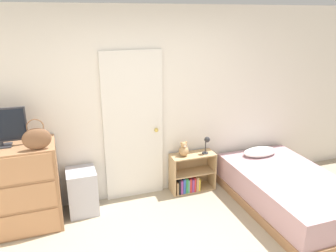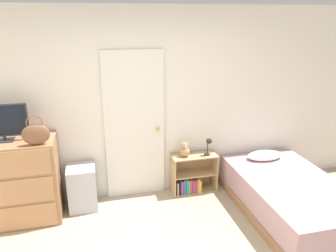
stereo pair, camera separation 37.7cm
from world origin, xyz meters
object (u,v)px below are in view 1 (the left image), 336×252
(handbag, at_px, (37,138))
(desk_lamp, at_px, (207,142))
(bookshelf, at_px, (190,176))
(bed, at_px, (288,191))
(teddy_bear, at_px, (184,150))
(dresser, at_px, (15,188))
(storage_bin, at_px, (82,191))

(handbag, bearing_deg, desk_lamp, 7.70)
(desk_lamp, bearing_deg, handbag, -172.30)
(bookshelf, xyz_separation_m, bed, (1.06, -0.83, 0.02))
(desk_lamp, bearing_deg, bed, -43.59)
(handbag, distance_m, bookshelf, 2.19)
(bed, bearing_deg, desk_lamp, 136.41)
(handbag, height_order, desk_lamp, handbag)
(desk_lamp, distance_m, bed, 1.25)
(handbag, xyz_separation_m, bed, (3.00, -0.49, -0.94))
(bookshelf, bearing_deg, handbag, -170.29)
(teddy_bear, distance_m, desk_lamp, 0.34)
(handbag, bearing_deg, bookshelf, 9.71)
(handbag, height_order, bookshelf, handbag)
(handbag, relative_size, bed, 0.18)
(dresser, xyz_separation_m, handbag, (0.32, -0.19, 0.65))
(dresser, distance_m, storage_bin, 0.79)
(teddy_bear, bearing_deg, handbag, -169.84)
(dresser, xyz_separation_m, bookshelf, (2.26, 0.14, -0.31))
(storage_bin, height_order, teddy_bear, teddy_bear)
(bookshelf, bearing_deg, bed, -37.99)
(handbag, distance_m, teddy_bear, 1.94)
(handbag, relative_size, bookshelf, 0.55)
(handbag, height_order, bed, handbag)
(desk_lamp, bearing_deg, dresser, -177.57)
(storage_bin, distance_m, teddy_bear, 1.45)
(bookshelf, height_order, bed, bed)
(dresser, distance_m, teddy_bear, 2.17)
(teddy_bear, bearing_deg, bed, -35.39)
(dresser, height_order, handbag, handbag)
(bookshelf, distance_m, teddy_bear, 0.45)
(dresser, distance_m, bookshelf, 2.28)
(teddy_bear, xyz_separation_m, desk_lamp, (0.33, -0.04, 0.09))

